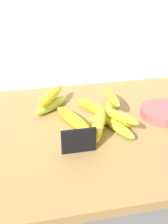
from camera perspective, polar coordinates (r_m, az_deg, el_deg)
counter_top at (r=109.25cm, az=2.81°, el=-3.51°), size 110.00×76.00×3.00cm
back_wall at (r=132.51cm, az=-1.25°, el=18.09°), size 130.00×2.00×70.00cm
chalkboard_sign at (r=93.92cm, az=-0.99°, el=-5.60°), size 11.00×1.80×8.40cm
fruit_bowl at (r=118.21cm, az=14.84°, el=-0.06°), size 17.53×17.53×3.27cm
banana_0 at (r=103.99cm, az=2.59°, el=-3.07°), size 10.01×18.27×4.01cm
banana_1 at (r=119.42cm, az=-6.09°, el=1.33°), size 15.84×14.83×4.00cm
banana_2 at (r=109.12cm, az=5.60°, el=-1.68°), size 17.40×10.59×3.43cm
banana_3 at (r=117.37cm, az=1.74°, el=0.88°), size 12.23×16.52×3.67cm
banana_4 at (r=118.61cm, az=5.19°, el=1.24°), size 13.10×20.14×4.24cm
banana_5 at (r=105.76cm, az=6.33°, el=-2.75°), size 9.99×17.71×3.64cm
banana_6 at (r=109.20cm, az=-2.13°, el=-1.30°), size 11.96×20.52×4.20cm
banana_7 at (r=117.87cm, az=-6.32°, el=3.02°), size 13.36×18.01×3.69cm
banana_8 at (r=105.26cm, az=6.68°, el=-0.76°), size 12.15×14.75×3.24cm
banana_9 at (r=116.54cm, az=5.17°, el=2.89°), size 4.93×16.64×3.67cm
banana_10 at (r=102.04cm, az=3.07°, el=-1.24°), size 9.23×18.42×3.66cm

